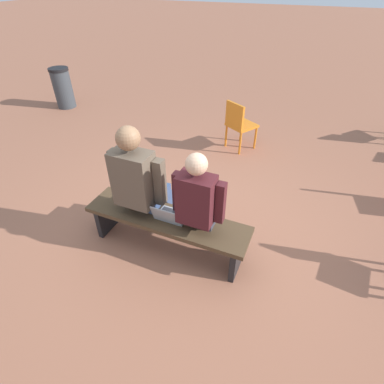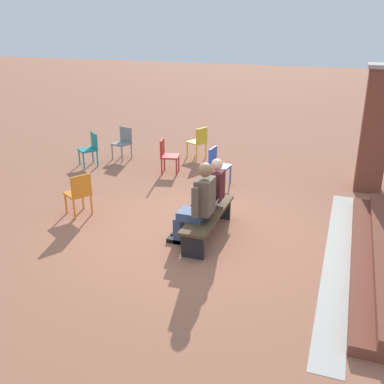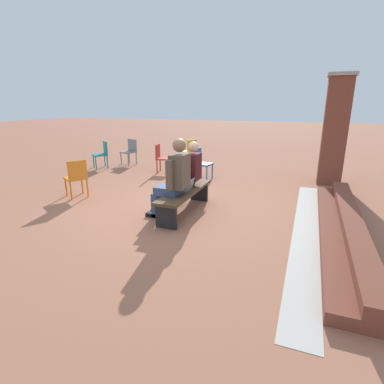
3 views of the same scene
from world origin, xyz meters
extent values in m
plane|color=#9E6047|center=(0.00, 0.00, 0.00)|extent=(60.00, 60.00, 0.00)
cube|color=#B7B2A8|center=(0.17, 2.48, 0.00)|extent=(5.45, 0.40, 0.01)
cube|color=brown|center=(0.17, 2.98, 0.07)|extent=(4.65, 0.60, 0.15)
cube|color=brown|center=(0.17, 3.13, 0.22)|extent=(4.65, 0.30, 0.15)
cube|color=brown|center=(-3.21, 2.94, 1.31)|extent=(0.56, 0.56, 2.62)
cube|color=gray|center=(-3.21, 2.94, 2.66)|extent=(0.64, 0.64, 0.08)
cube|color=#4C3823|center=(0.17, 0.30, 0.42)|extent=(1.80, 0.44, 0.05)
cube|color=black|center=(-0.63, 0.30, 0.20)|extent=(0.06, 0.37, 0.40)
cube|color=black|center=(0.97, 0.30, 0.20)|extent=(0.06, 0.37, 0.40)
cube|color=#383842|center=(-0.19, 0.13, 0.51)|extent=(0.31, 0.37, 0.13)
cube|color=#383842|center=(-0.27, -0.05, 0.23)|extent=(0.10, 0.11, 0.45)
cube|color=black|center=(-0.27, -0.11, 0.03)|extent=(0.10, 0.22, 0.06)
cube|color=#383842|center=(-0.10, -0.05, 0.23)|extent=(0.10, 0.11, 0.45)
cube|color=black|center=(-0.10, -0.11, 0.03)|extent=(0.10, 0.22, 0.06)
cube|color=#47191E|center=(-0.19, 0.33, 0.83)|extent=(0.35, 0.22, 0.51)
cube|color=maroon|center=(-0.19, 0.22, 0.79)|extent=(0.05, 0.01, 0.31)
cube|color=#47191E|center=(-0.41, 0.27, 0.81)|extent=(0.08, 0.09, 0.44)
cube|color=#47191E|center=(0.03, 0.27, 0.81)|extent=(0.08, 0.09, 0.44)
sphere|color=#DBAD89|center=(-0.19, 0.33, 1.21)|extent=(0.20, 0.20, 0.20)
cube|color=#384C75|center=(0.49, 0.10, 0.51)|extent=(0.36, 0.42, 0.15)
cube|color=#384C75|center=(0.39, -0.11, 0.23)|extent=(0.12, 0.13, 0.45)
cube|color=black|center=(0.39, -0.17, 0.04)|extent=(0.12, 0.25, 0.07)
cube|color=#384C75|center=(0.58, -0.11, 0.23)|extent=(0.12, 0.13, 0.45)
cube|color=black|center=(0.58, -0.17, 0.04)|extent=(0.12, 0.25, 0.07)
cube|color=brown|center=(0.49, 0.34, 0.88)|extent=(0.40, 0.25, 0.59)
cube|color=brown|center=(0.24, 0.26, 0.86)|extent=(0.10, 0.11, 0.50)
cube|color=brown|center=(0.74, 0.26, 0.86)|extent=(0.10, 0.11, 0.50)
sphere|color=#8C6647|center=(0.49, 0.34, 1.33)|extent=(0.23, 0.23, 0.23)
cube|color=#9EA0A5|center=(0.12, 0.26, 0.46)|extent=(0.32, 0.22, 0.02)
cube|color=#2D2D33|center=(0.12, 0.25, 0.47)|extent=(0.29, 0.15, 0.00)
cube|color=#9EA0A5|center=(0.12, 0.40, 0.57)|extent=(0.32, 0.07, 0.19)
cube|color=#33519E|center=(0.12, 0.39, 0.57)|extent=(0.28, 0.06, 0.17)
cube|color=gold|center=(-4.27, -1.43, 0.42)|extent=(0.56, 0.56, 0.04)
cube|color=gold|center=(-4.19, -1.26, 0.64)|extent=(0.38, 0.21, 0.40)
cylinder|color=gold|center=(-4.51, -1.51, 0.20)|extent=(0.04, 0.04, 0.40)
cylinder|color=gold|center=(-4.19, -1.67, 0.20)|extent=(0.04, 0.04, 0.40)
cylinder|color=gold|center=(-4.35, -1.19, 0.20)|extent=(0.04, 0.04, 0.40)
cylinder|color=gold|center=(-4.03, -1.35, 0.20)|extent=(0.04, 0.04, 0.40)
cube|color=red|center=(-2.80, -1.61, 0.42)|extent=(0.50, 0.50, 0.04)
cube|color=red|center=(-2.76, -1.79, 0.64)|extent=(0.40, 0.12, 0.40)
cylinder|color=red|center=(-2.66, -1.39, 0.20)|extent=(0.04, 0.04, 0.40)
cylinder|color=red|center=(-3.02, -1.47, 0.20)|extent=(0.04, 0.04, 0.40)
cylinder|color=red|center=(-2.59, -1.75, 0.20)|extent=(0.04, 0.04, 0.40)
cylinder|color=red|center=(-2.94, -1.82, 0.20)|extent=(0.04, 0.04, 0.40)
cube|color=#2D56B7|center=(-2.44, -0.24, 0.42)|extent=(0.46, 0.46, 0.04)
cube|color=#2D56B7|center=(-2.46, -0.42, 0.64)|extent=(0.40, 0.09, 0.40)
cylinder|color=#2D56B7|center=(-2.24, -0.08, 0.20)|extent=(0.04, 0.04, 0.40)
cylinder|color=#2D56B7|center=(-2.60, -0.04, 0.20)|extent=(0.04, 0.04, 0.40)
cylinder|color=#2D56B7|center=(-2.28, -0.43, 0.20)|extent=(0.04, 0.04, 0.40)
cylinder|color=#2D56B7|center=(-2.64, -0.39, 0.20)|extent=(0.04, 0.04, 0.40)
cube|color=orange|center=(0.08, -2.35, 0.42)|extent=(0.58, 0.58, 0.04)
cube|color=orange|center=(0.18, -2.19, 0.64)|extent=(0.36, 0.24, 0.40)
cylinder|color=orange|center=(-0.16, -2.42, 0.20)|extent=(0.04, 0.04, 0.40)
cylinder|color=orange|center=(0.14, -2.60, 0.20)|extent=(0.04, 0.04, 0.40)
cylinder|color=orange|center=(0.02, -2.11, 0.20)|extent=(0.04, 0.04, 0.40)
cylinder|color=orange|center=(0.33, -2.29, 0.20)|extent=(0.04, 0.04, 0.40)
cube|color=gray|center=(-3.45, -3.28, 0.42)|extent=(0.52, 0.52, 0.04)
cube|color=gray|center=(-3.63, -3.23, 0.64)|extent=(0.15, 0.39, 0.40)
cylinder|color=gray|center=(-3.33, -3.50, 0.20)|extent=(0.04, 0.04, 0.40)
cylinder|color=gray|center=(-3.23, -3.15, 0.20)|extent=(0.04, 0.04, 0.40)
cylinder|color=gray|center=(-3.67, -3.40, 0.20)|extent=(0.04, 0.04, 0.40)
cylinder|color=gray|center=(-3.58, -3.06, 0.20)|extent=(0.04, 0.04, 0.40)
cube|color=teal|center=(-2.64, -3.82, 0.42)|extent=(0.59, 0.59, 0.04)
cube|color=teal|center=(-2.79, -3.69, 0.64)|extent=(0.29, 0.33, 0.40)
cylinder|color=teal|center=(-2.62, -4.07, 0.20)|extent=(0.04, 0.04, 0.40)
cylinder|color=teal|center=(-2.39, -3.80, 0.20)|extent=(0.04, 0.04, 0.40)
cylinder|color=teal|center=(-2.90, -3.84, 0.20)|extent=(0.04, 0.04, 0.40)
cylinder|color=teal|center=(-2.67, -3.56, 0.20)|extent=(0.04, 0.04, 0.40)
camera|label=1|loc=(-1.02, 2.38, 2.56)|focal=28.00mm
camera|label=2|loc=(6.90, 2.38, 3.58)|focal=42.00mm
camera|label=3|loc=(5.13, 2.38, 2.02)|focal=28.00mm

